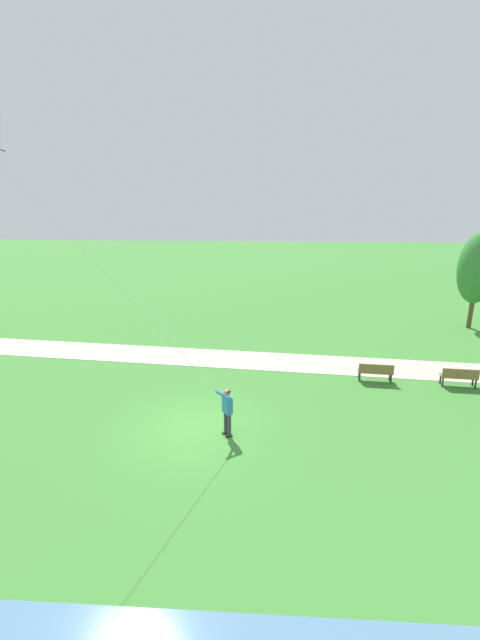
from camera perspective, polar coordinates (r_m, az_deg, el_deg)
ground_plane at (r=15.90m, az=-5.82°, el=-14.14°), size 120.00×120.00×0.00m
walkway_path at (r=21.56m, az=2.19°, el=-5.42°), size 5.23×32.09×0.02m
person_kite_flyer at (r=14.92m, az=-1.78°, el=-11.63°), size 0.54×0.62×1.83m
flying_kite at (r=11.59m, az=-28.87°, el=20.57°), size 3.78×4.76×8.07m
park_bench_near_walkway at (r=20.00m, az=17.61°, el=-6.50°), size 0.57×1.53×0.88m
park_bench_far_walkway at (r=20.88m, az=27.18°, el=-6.64°), size 0.57×1.53×0.88m
tree_treeline_right at (r=29.44m, az=29.11°, el=6.05°), size 2.12×2.29×5.93m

